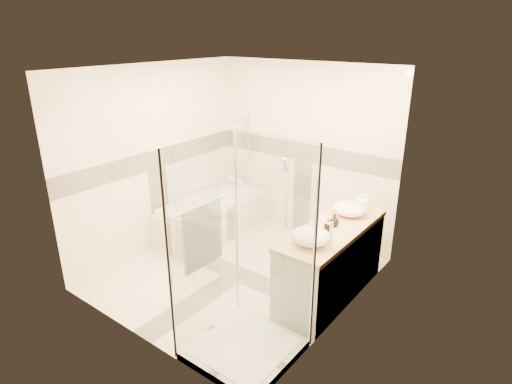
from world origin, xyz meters
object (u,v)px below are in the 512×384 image
Objects in this scene: vessel_sink_far at (311,236)px; amenity_bottle_b at (334,220)px; vessel_sink_near at (350,208)px; amenity_bottle_a at (328,224)px; vanity at (331,262)px; shower_enclosure at (239,300)px; bathtub at (212,215)px.

amenity_bottle_b is at bearing 90.00° from vessel_sink_far.
vessel_sink_near reaches higher than amenity_bottle_a.
vessel_sink_far is (-0.02, -0.46, 0.50)m from vanity.
vanity is 4.14× the size of vessel_sink_near.
shower_enclosure is 0.95m from vessel_sink_far.
bathtub is at bearing 159.18° from vessel_sink_far.
amenity_bottle_b is (-0.02, 0.05, 0.49)m from vanity.
shower_enclosure is 5.21× the size of vessel_sink_near.
amenity_bottle_a is (0.27, 1.18, 0.42)m from shower_enclosure.
shower_enclosure is (1.86, -1.62, 0.20)m from bathtub.
amenity_bottle_a is at bearing -102.16° from vanity.
vessel_sink_near is 0.98× the size of vessel_sink_far.
vessel_sink_far is at bearing -90.00° from amenity_bottle_a.
vessel_sink_far is (0.27, 0.81, 0.43)m from shower_enclosure.
vanity is at bearing 87.51° from vessel_sink_far.
vanity is 1.31m from shower_enclosure.
shower_enclosure is 14.29× the size of amenity_bottle_a.
vanity is at bearing 77.84° from amenity_bottle_a.
vanity is 4.04× the size of vessel_sink_far.
bathtub is 0.83× the size of shower_enclosure.
amenity_bottle_b is (0.00, 0.51, -0.01)m from vessel_sink_far.
vessel_sink_far reaches higher than amenity_bottle_a.
amenity_bottle_a is at bearing 76.96° from shower_enclosure.
vessel_sink_near is 2.82× the size of amenity_bottle_b.
vessel_sink_far is at bearing -20.82° from bathtub.
bathtub is at bearing -177.53° from vessel_sink_near.
bathtub is 2.24m from amenity_bottle_b.
bathtub is 2.22m from vessel_sink_near.
vessel_sink_far is at bearing -90.00° from vessel_sink_near.
amenity_bottle_b is (0.00, 0.15, -0.00)m from amenity_bottle_a.
amenity_bottle_b reaches higher than vanity.
vessel_sink_far reaches higher than vanity.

